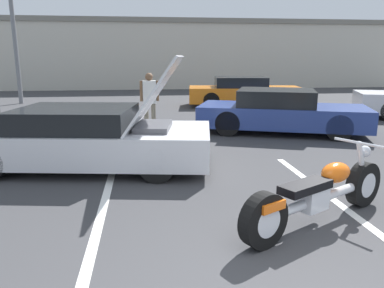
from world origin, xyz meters
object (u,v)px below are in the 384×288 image
motorcycle (319,195)px  show_car_hood_open (88,138)px  parked_car_mid_right_row (244,92)px  parked_car_mid_left_row (281,112)px  spectator_near_motorcycle (150,97)px

motorcycle → show_car_hood_open: show_car_hood_open is taller
parked_car_mid_right_row → parked_car_mid_left_row: parked_car_mid_right_row is taller
motorcycle → show_car_hood_open: bearing=108.3°
show_car_hood_open → spectator_near_motorcycle: (1.21, 3.37, 0.39)m
show_car_hood_open → parked_car_mid_right_row: size_ratio=1.00×
motorcycle → spectator_near_motorcycle: (-1.95, 6.27, 0.57)m
show_car_hood_open → parked_car_mid_right_row: (5.21, 8.37, 0.03)m
show_car_hood_open → parked_car_mid_right_row: show_car_hood_open is taller
show_car_hood_open → parked_car_mid_left_row: 5.49m
motorcycle → parked_car_mid_left_row: parked_car_mid_left_row is taller
parked_car_mid_right_row → parked_car_mid_left_row: bearing=-87.3°
parked_car_mid_right_row → spectator_near_motorcycle: (-4.00, -5.00, 0.36)m
motorcycle → parked_car_mid_right_row: (2.05, 11.27, 0.20)m
parked_car_mid_left_row → parked_car_mid_right_row: bearing=105.4°
parked_car_mid_right_row → spectator_near_motorcycle: 6.41m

